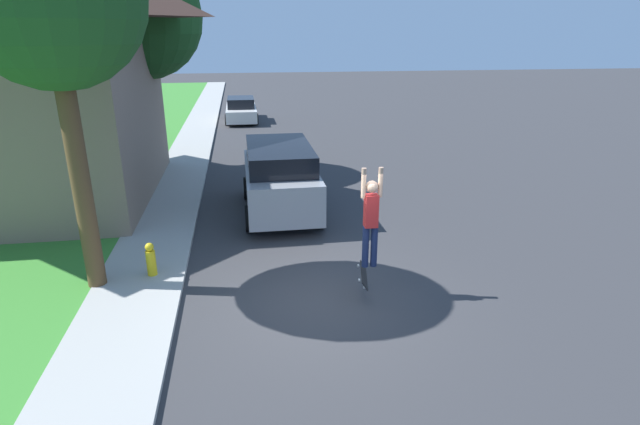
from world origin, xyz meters
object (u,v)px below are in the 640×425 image
(car_down_street, at_px, (241,110))
(skateboard, at_px, (364,275))
(skateboarder, at_px, (371,217))
(suv_parked, at_px, (280,177))
(lawn_tree_far, at_px, (140,18))
(fire_hydrant, at_px, (151,260))

(car_down_street, height_order, skateboard, car_down_street)
(skateboarder, xyz_separation_m, skateboard, (-0.10, 0.02, -1.23))
(suv_parked, xyz_separation_m, skateboard, (1.20, -5.18, -0.61))
(car_down_street, bearing_deg, lawn_tree_far, -105.97)
(lawn_tree_far, bearing_deg, skateboard, -62.14)
(lawn_tree_far, relative_size, skateboarder, 3.75)
(lawn_tree_far, distance_m, fire_hydrant, 10.17)
(lawn_tree_far, height_order, skateboarder, lawn_tree_far)
(skateboarder, distance_m, skateboard, 1.23)
(fire_hydrant, bearing_deg, skateboard, -17.89)
(skateboard, bearing_deg, lawn_tree_far, 117.86)
(suv_parked, bearing_deg, car_down_street, 93.35)
(fire_hydrant, bearing_deg, lawn_tree_far, 97.34)
(lawn_tree_far, xyz_separation_m, skateboard, (5.38, -10.18, -4.98))
(skateboarder, height_order, fire_hydrant, skateboarder)
(car_down_street, relative_size, fire_hydrant, 6.25)
(suv_parked, relative_size, car_down_street, 0.98)
(car_down_street, distance_m, skateboard, 21.55)
(skateboarder, bearing_deg, fire_hydrant, 162.26)
(car_down_street, height_order, fire_hydrant, car_down_street)
(lawn_tree_far, height_order, car_down_street, lawn_tree_far)
(skateboarder, relative_size, fire_hydrant, 2.73)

